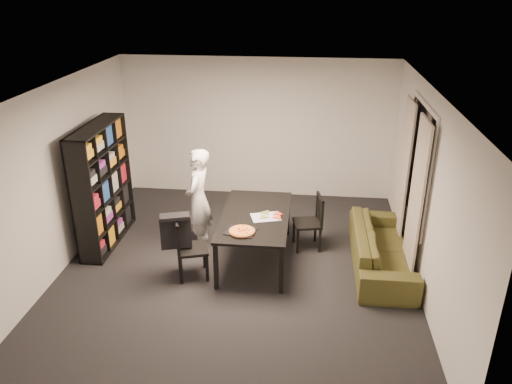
# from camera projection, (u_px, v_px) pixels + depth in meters

# --- Properties ---
(room) EXTENTS (5.01, 5.51, 2.61)m
(room) POSITION_uv_depth(u_px,v_px,m) (236.00, 186.00, 6.72)
(room) COLOR black
(room) RESTS_ON ground
(window_pane) EXTENTS (0.02, 1.40, 1.60)m
(window_pane) POSITION_uv_depth(u_px,v_px,m) (418.00, 164.00, 6.94)
(window_pane) COLOR black
(window_pane) RESTS_ON room
(window_frame) EXTENTS (0.03, 1.52, 1.72)m
(window_frame) POSITION_uv_depth(u_px,v_px,m) (418.00, 164.00, 6.94)
(window_frame) COLOR white
(window_frame) RESTS_ON room
(curtain_left) EXTENTS (0.03, 0.70, 2.25)m
(curtain_left) POSITION_uv_depth(u_px,v_px,m) (416.00, 202.00, 6.62)
(curtain_left) COLOR #BDB0A1
(curtain_left) RESTS_ON room
(curtain_right) EXTENTS (0.03, 0.70, 2.25)m
(curtain_right) POSITION_uv_depth(u_px,v_px,m) (403.00, 173.00, 7.56)
(curtain_right) COLOR #BDB0A1
(curtain_right) RESTS_ON room
(bookshelf) EXTENTS (0.35, 1.50, 1.90)m
(bookshelf) POSITION_uv_depth(u_px,v_px,m) (103.00, 186.00, 7.62)
(bookshelf) COLOR black
(bookshelf) RESTS_ON room
(dining_table) EXTENTS (0.97, 1.75, 0.73)m
(dining_table) POSITION_uv_depth(u_px,v_px,m) (255.00, 219.00, 7.22)
(dining_table) COLOR black
(dining_table) RESTS_ON room
(chair_left) EXTENTS (0.52, 0.52, 0.90)m
(chair_left) POSITION_uv_depth(u_px,v_px,m) (186.00, 244.00, 6.86)
(chair_left) COLOR black
(chair_left) RESTS_ON room
(chair_right) EXTENTS (0.48, 0.48, 0.87)m
(chair_right) POSITION_uv_depth(u_px,v_px,m) (313.00, 218.00, 7.63)
(chair_right) COLOR black
(chair_right) RESTS_ON room
(draped_jacket) EXTENTS (0.43, 0.29, 0.50)m
(draped_jacket) POSITION_uv_depth(u_px,v_px,m) (176.00, 230.00, 6.74)
(draped_jacket) COLOR black
(draped_jacket) RESTS_ON chair_left
(person) EXTENTS (0.44, 0.62, 1.59)m
(person) POSITION_uv_depth(u_px,v_px,m) (198.00, 199.00, 7.55)
(person) COLOR white
(person) RESTS_ON room
(baking_tray) EXTENTS (0.45, 0.39, 0.01)m
(baking_tray) POSITION_uv_depth(u_px,v_px,m) (241.00, 231.00, 6.74)
(baking_tray) COLOR black
(baking_tray) RESTS_ON dining_table
(pepperoni_pizza) EXTENTS (0.35, 0.35, 0.03)m
(pepperoni_pizza) POSITION_uv_depth(u_px,v_px,m) (242.00, 231.00, 6.69)
(pepperoni_pizza) COLOR #AE6132
(pepperoni_pizza) RESTS_ON dining_table
(kitchen_towel) EXTENTS (0.47, 0.40, 0.01)m
(kitchen_towel) POSITION_uv_depth(u_px,v_px,m) (266.00, 217.00, 7.13)
(kitchen_towel) COLOR white
(kitchen_towel) RESTS_ON dining_table
(pizza_slices) EXTENTS (0.43, 0.39, 0.01)m
(pizza_slices) POSITION_uv_depth(u_px,v_px,m) (271.00, 215.00, 7.17)
(pizza_slices) COLOR #CE8440
(pizza_slices) RESTS_ON dining_table
(sofa) EXTENTS (0.79, 2.02, 0.59)m
(sofa) POSITION_uv_depth(u_px,v_px,m) (382.00, 248.00, 7.18)
(sofa) COLOR #3D3E18
(sofa) RESTS_ON room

